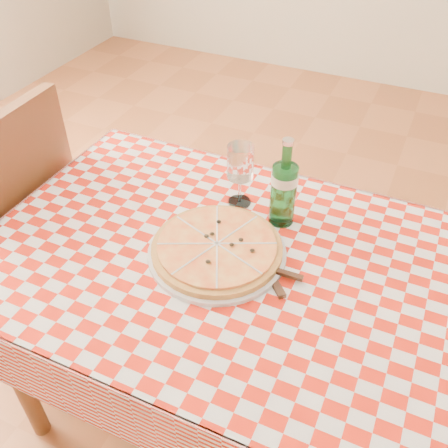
# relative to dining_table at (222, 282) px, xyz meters

# --- Properties ---
(dining_table) EXTENTS (1.20, 0.80, 0.75)m
(dining_table) POSITION_rel_dining_table_xyz_m (0.00, 0.00, 0.00)
(dining_table) COLOR brown
(dining_table) RESTS_ON ground
(tablecloth) EXTENTS (1.30, 0.90, 0.01)m
(tablecloth) POSITION_rel_dining_table_xyz_m (0.00, 0.00, 0.09)
(tablecloth) COLOR #B3190B
(tablecloth) RESTS_ON dining_table
(chair_far) EXTENTS (0.47, 0.47, 1.00)m
(chair_far) POSITION_rel_dining_table_xyz_m (-0.83, 0.04, -0.09)
(chair_far) COLOR brown
(chair_far) RESTS_ON ground
(pizza_plate) EXTENTS (0.48, 0.48, 0.05)m
(pizza_plate) POSITION_rel_dining_table_xyz_m (-0.01, 0.00, 0.12)
(pizza_plate) COLOR #D28E46
(pizza_plate) RESTS_ON tablecloth
(water_bottle) EXTENTS (0.09, 0.09, 0.27)m
(water_bottle) POSITION_rel_dining_table_xyz_m (0.09, 0.21, 0.23)
(water_bottle) COLOR #175F25
(water_bottle) RESTS_ON tablecloth
(wine_glass) EXTENTS (0.10, 0.10, 0.20)m
(wine_glass) POSITION_rel_dining_table_xyz_m (-0.05, 0.24, 0.20)
(wine_glass) COLOR white
(wine_glass) RESTS_ON tablecloth
(cutlery) EXTENTS (0.28, 0.25, 0.02)m
(cutlery) POSITION_rel_dining_table_xyz_m (0.14, -0.01, 0.11)
(cutlery) COLOR silver
(cutlery) RESTS_ON tablecloth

